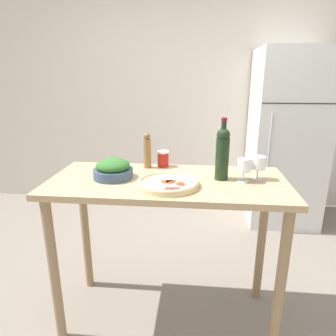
{
  "coord_description": "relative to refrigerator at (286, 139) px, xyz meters",
  "views": [
    {
      "loc": [
        0.16,
        -1.61,
        1.53
      ],
      "look_at": [
        0.0,
        0.03,
        1.02
      ],
      "focal_mm": 32.0,
      "sensor_mm": 36.0,
      "label": 1
    }
  ],
  "objects": [
    {
      "name": "wall_back",
      "position": [
        -1.08,
        0.39,
        0.4
      ],
      "size": [
        6.4,
        0.06,
        2.6
      ],
      "color": "silver",
      "rests_on": "ground_plane"
    },
    {
      "name": "refrigerator",
      "position": [
        0.0,
        0.0,
        0.0
      ],
      "size": [
        0.7,
        0.71,
        1.79
      ],
      "color": "silver",
      "rests_on": "ground_plane"
    },
    {
      "name": "wine_glass_near",
      "position": [
        -0.66,
        -1.55,
        0.15
      ],
      "size": [
        0.08,
        0.08,
        0.14
      ],
      "color": "silver",
      "rests_on": "prep_counter"
    },
    {
      "name": "homemade_pizza",
      "position": [
        -1.07,
        -1.67,
        0.08
      ],
      "size": [
        0.33,
        0.33,
        0.04
      ],
      "color": "#DBC189",
      "rests_on": "prep_counter"
    },
    {
      "name": "prep_counter",
      "position": [
        -1.08,
        -1.56,
        -0.09
      ],
      "size": [
        1.36,
        0.61,
        0.96
      ],
      "color": "tan",
      "rests_on": "ground_plane"
    },
    {
      "name": "ground_plane",
      "position": [
        -1.08,
        -1.56,
        -0.9
      ],
      "size": [
        14.0,
        14.0,
        0.0
      ],
      "primitive_type": "plane",
      "color": "slate"
    },
    {
      "name": "wine_bottle",
      "position": [
        -0.78,
        -1.52,
        0.22
      ],
      "size": [
        0.08,
        0.08,
        0.35
      ],
      "color": "black",
      "rests_on": "prep_counter"
    },
    {
      "name": "salad_bowl",
      "position": [
        -1.4,
        -1.56,
        0.11
      ],
      "size": [
        0.23,
        0.23,
        0.12
      ],
      "color": "#384C6B",
      "rests_on": "prep_counter"
    },
    {
      "name": "salt_canister",
      "position": [
        -1.14,
        -1.3,
        0.11
      ],
      "size": [
        0.07,
        0.07,
        0.1
      ],
      "color": "#B2231E",
      "rests_on": "prep_counter"
    },
    {
      "name": "wine_glass_far",
      "position": [
        -0.57,
        -1.5,
        0.15
      ],
      "size": [
        0.08,
        0.08,
        0.14
      ],
      "color": "silver",
      "rests_on": "prep_counter"
    },
    {
      "name": "pepper_mill",
      "position": [
        -1.24,
        -1.34,
        0.17
      ],
      "size": [
        0.05,
        0.05,
        0.23
      ],
      "color": "olive",
      "rests_on": "prep_counter"
    }
  ]
}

